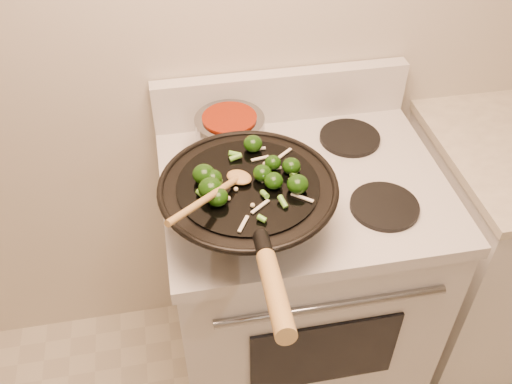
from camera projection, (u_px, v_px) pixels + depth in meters
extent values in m
cube|color=silver|center=(295.00, 287.00, 1.90)|extent=(0.76, 0.64, 0.88)
cube|color=silver|center=(303.00, 185.00, 1.59)|extent=(0.78, 0.66, 0.04)
cube|color=silver|center=(281.00, 96.00, 1.74)|extent=(0.78, 0.05, 0.16)
cylinder|color=gray|center=(332.00, 306.00, 1.43)|extent=(0.60, 0.02, 0.02)
cube|color=black|center=(324.00, 354.00, 1.59)|extent=(0.42, 0.01, 0.28)
cylinder|color=black|center=(249.00, 224.00, 1.44)|extent=(0.18, 0.18, 0.01)
cylinder|color=black|center=(384.00, 206.00, 1.48)|extent=(0.18, 0.18, 0.01)
cylinder|color=black|center=(231.00, 151.00, 1.65)|extent=(0.18, 0.18, 0.01)
cylinder|color=black|center=(350.00, 138.00, 1.70)|extent=(0.18, 0.18, 0.01)
torus|color=black|center=(248.00, 186.00, 1.35)|extent=(0.43, 0.43, 0.02)
cylinder|color=black|center=(248.00, 185.00, 1.35)|extent=(0.34, 0.34, 0.01)
cylinder|color=black|center=(263.00, 245.00, 1.13)|extent=(0.04, 0.07, 0.05)
cylinder|color=#AA7F43|center=(275.00, 293.00, 1.01)|extent=(0.05, 0.23, 0.09)
ellipsoid|color=#123307|center=(213.00, 178.00, 1.33)|extent=(0.05, 0.05, 0.04)
cylinder|color=#517F2D|center=(219.00, 181.00, 1.34)|extent=(0.02, 0.02, 0.02)
ellipsoid|color=#123307|center=(253.00, 144.00, 1.43)|extent=(0.05, 0.05, 0.04)
ellipsoid|color=#123307|center=(204.00, 174.00, 1.34)|extent=(0.05, 0.05, 0.05)
ellipsoid|color=#123307|center=(274.00, 181.00, 1.33)|extent=(0.05, 0.05, 0.04)
cylinder|color=#517F2D|center=(279.00, 184.00, 1.34)|extent=(0.02, 0.02, 0.01)
ellipsoid|color=#123307|center=(273.00, 162.00, 1.38)|extent=(0.04, 0.04, 0.03)
ellipsoid|color=#123307|center=(298.00, 184.00, 1.31)|extent=(0.05, 0.05, 0.04)
ellipsoid|color=#123307|center=(262.00, 173.00, 1.35)|extent=(0.05, 0.05, 0.04)
cylinder|color=#517F2D|center=(268.00, 176.00, 1.36)|extent=(0.02, 0.02, 0.02)
ellipsoid|color=#123307|center=(291.00, 166.00, 1.37)|extent=(0.05, 0.05, 0.04)
ellipsoid|color=#123307|center=(218.00, 197.00, 1.28)|extent=(0.05, 0.05, 0.04)
ellipsoid|color=#123307|center=(211.00, 188.00, 1.30)|extent=(0.06, 0.06, 0.05)
cylinder|color=#517F2D|center=(218.00, 193.00, 1.31)|extent=(0.02, 0.02, 0.02)
cube|color=white|center=(302.00, 197.00, 1.31)|extent=(0.05, 0.04, 0.00)
cube|color=white|center=(269.00, 179.00, 1.35)|extent=(0.04, 0.03, 0.00)
cube|color=white|center=(271.00, 168.00, 1.38)|extent=(0.05, 0.01, 0.00)
cube|color=white|center=(260.00, 158.00, 1.41)|extent=(0.05, 0.02, 0.00)
cube|color=white|center=(273.00, 183.00, 1.34)|extent=(0.04, 0.02, 0.00)
cube|color=white|center=(243.00, 224.00, 1.24)|extent=(0.03, 0.05, 0.00)
cube|color=white|center=(258.00, 149.00, 1.44)|extent=(0.04, 0.01, 0.00)
cube|color=white|center=(284.00, 154.00, 1.42)|extent=(0.05, 0.04, 0.00)
cube|color=white|center=(260.00, 207.00, 1.28)|extent=(0.05, 0.04, 0.00)
cylinder|color=#5CA936|center=(295.00, 172.00, 1.36)|extent=(0.02, 0.03, 0.01)
cylinder|color=#5CA936|center=(260.00, 171.00, 1.37)|extent=(0.02, 0.02, 0.01)
cylinder|color=#5CA936|center=(234.00, 154.00, 1.42)|extent=(0.03, 0.02, 0.02)
cylinder|color=#5CA936|center=(265.00, 194.00, 1.31)|extent=(0.03, 0.02, 0.02)
cylinder|color=#5CA936|center=(213.00, 194.00, 1.31)|extent=(0.03, 0.02, 0.02)
cylinder|color=#5CA936|center=(283.00, 202.00, 1.29)|extent=(0.01, 0.03, 0.01)
cylinder|color=#5CA936|center=(236.00, 157.00, 1.41)|extent=(0.02, 0.02, 0.01)
cylinder|color=#5CA936|center=(201.00, 194.00, 1.31)|extent=(0.02, 0.03, 0.02)
cylinder|color=#5CA936|center=(262.00, 219.00, 1.25)|extent=(0.02, 0.03, 0.02)
sphere|color=beige|center=(236.00, 189.00, 1.33)|extent=(0.01, 0.01, 0.01)
sphere|color=beige|center=(228.00, 198.00, 1.30)|extent=(0.01, 0.01, 0.01)
sphere|color=beige|center=(253.00, 205.00, 1.29)|extent=(0.01, 0.01, 0.01)
sphere|color=beige|center=(265.00, 164.00, 1.39)|extent=(0.01, 0.01, 0.01)
sphere|color=beige|center=(290.00, 180.00, 1.35)|extent=(0.01, 0.01, 0.01)
ellipsoid|color=#AA7F43|center=(239.00, 177.00, 1.35)|extent=(0.08, 0.08, 0.02)
cylinder|color=#AA7F43|center=(206.00, 199.00, 1.24)|extent=(0.19, 0.20, 0.08)
cylinder|color=gray|center=(230.00, 134.00, 1.61)|extent=(0.20, 0.20, 0.11)
cylinder|color=maroon|center=(229.00, 118.00, 1.57)|extent=(0.15, 0.15, 0.01)
cylinder|color=black|center=(215.00, 155.00, 1.47)|extent=(0.07, 0.12, 0.02)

